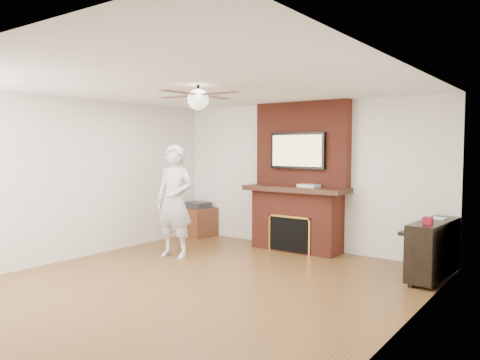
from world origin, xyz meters
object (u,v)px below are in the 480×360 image
Objects in this scene: piano at (433,248)px; fireplace at (298,191)px; side_table at (198,220)px; person at (175,201)px.

fireplace is at bearing 170.68° from piano.
fireplace is 2.31m from side_table.
person reaches higher than piano.
side_table is at bearing 109.14° from person.
fireplace is 3.76× the size of side_table.
side_table is 0.55× the size of piano.
fireplace reaches higher than piano.
piano is (4.51, -0.48, 0.11)m from side_table.
person is at bearing -129.23° from fireplace.
fireplace is 2.09m from person.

